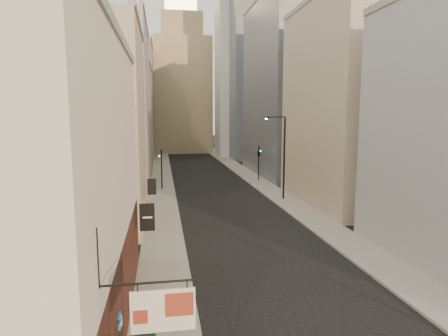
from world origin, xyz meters
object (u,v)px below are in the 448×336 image
clock_tower (182,82)px  traffic_light_left (161,161)px  streetlamp_mid (282,153)px  white_tower (235,73)px  traffic_light_right (259,153)px

clock_tower → traffic_light_left: size_ratio=8.98×
clock_tower → streetlamp_mid: size_ratio=5.01×
streetlamp_mid → traffic_light_left: 14.91m
traffic_light_left → white_tower: bearing=-104.0°
streetlamp_mid → traffic_light_right: bearing=111.3°
white_tower → clock_tower: bearing=128.2°
traffic_light_right → traffic_light_left: bearing=21.3°
clock_tower → white_tower: (11.00, -14.00, 0.97)m
clock_tower → streetlamp_mid: 61.42m
clock_tower → traffic_light_left: clock_tower is taller
traffic_light_right → clock_tower: bearing=-77.8°
white_tower → traffic_light_left: size_ratio=8.30×
streetlamp_mid → traffic_light_right: 12.16m
streetlamp_mid → traffic_light_left: size_ratio=1.79×
traffic_light_left → traffic_light_right: 14.09m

